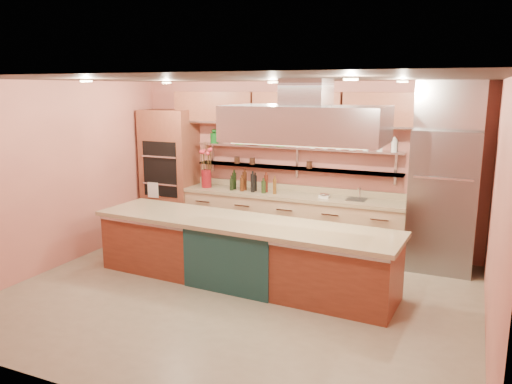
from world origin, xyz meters
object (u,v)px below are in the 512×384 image
at_px(refrigerator, 443,201).
at_px(kitchen_scale, 324,195).
at_px(flower_vase, 206,179).
at_px(green_canister, 280,141).
at_px(copper_kettle, 252,140).
at_px(island, 242,252).

bearing_deg(refrigerator, kitchen_scale, 179.68).
xyz_separation_m(flower_vase, green_canister, (1.33, 0.22, 0.71)).
distance_m(kitchen_scale, green_canister, 1.21).
xyz_separation_m(copper_kettle, green_canister, (0.52, 0.00, 0.01)).
xyz_separation_m(refrigerator, kitchen_scale, (-1.81, 0.01, -0.07)).
bearing_deg(island, copper_kettle, 113.09).
height_order(island, copper_kettle, copper_kettle).
relative_size(island, green_canister, 25.16).
bearing_deg(green_canister, flower_vase, -170.63).
bearing_deg(green_canister, kitchen_scale, -14.28).
bearing_deg(green_canister, copper_kettle, 180.00).
height_order(island, green_canister, green_canister).
bearing_deg(copper_kettle, green_canister, 0.00).
distance_m(refrigerator, island, 3.08).
relative_size(flower_vase, kitchen_scale, 1.97).
height_order(refrigerator, flower_vase, refrigerator).
bearing_deg(kitchen_scale, green_canister, 154.60).
height_order(flower_vase, kitchen_scale, flower_vase).
distance_m(flower_vase, kitchen_scale, 2.20).
relative_size(refrigerator, flower_vase, 6.55).
relative_size(copper_kettle, green_canister, 1.16).
bearing_deg(flower_vase, island, -48.59).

